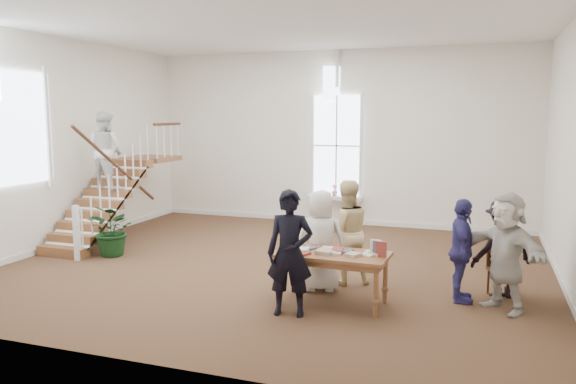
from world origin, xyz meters
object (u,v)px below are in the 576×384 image
at_px(person_yellow, 346,232).
at_px(side_chair, 501,264).
at_px(elderly_woman, 321,240).
at_px(woman_cluster_a, 461,251).
at_px(woman_cluster_c, 506,252).
at_px(floor_plant, 113,230).
at_px(police_officer, 290,253).
at_px(woman_cluster_b, 502,249).
at_px(library_table, 332,258).

xyz_separation_m(person_yellow, side_chair, (2.48, 0.18, -0.38)).
xyz_separation_m(elderly_woman, woman_cluster_a, (2.19, 0.14, -0.03)).
relative_size(woman_cluster_c, floor_plant, 1.66).
height_order(floor_plant, side_chair, floor_plant).
bearing_deg(woman_cluster_a, floor_plant, 78.81).
bearing_deg(side_chair, police_officer, -167.52).
xyz_separation_m(elderly_woman, floor_plant, (-4.59, 0.76, -0.30)).
height_order(police_officer, woman_cluster_b, police_officer).
relative_size(police_officer, person_yellow, 1.02).
relative_size(library_table, woman_cluster_a, 1.08).
bearing_deg(floor_plant, police_officer, -24.14).
height_order(person_yellow, woman_cluster_a, person_yellow).
relative_size(woman_cluster_a, woman_cluster_b, 1.03).
distance_m(floor_plant, side_chair, 7.37).
height_order(library_table, woman_cluster_b, woman_cluster_b).
height_order(police_officer, woman_cluster_c, police_officer).
xyz_separation_m(person_yellow, woman_cluster_c, (2.51, -0.56, -0.01)).
relative_size(woman_cluster_b, woman_cluster_c, 0.89).
distance_m(woman_cluster_a, side_chair, 0.85).
distance_m(person_yellow, woman_cluster_c, 2.57).
relative_size(woman_cluster_b, floor_plant, 1.47).
bearing_deg(woman_cluster_a, police_officer, 115.39).
bearing_deg(library_table, person_yellow, 94.50).
height_order(person_yellow, woman_cluster_c, person_yellow).
bearing_deg(woman_cluster_c, person_yellow, -147.95).
height_order(elderly_woman, floor_plant, elderly_woman).
bearing_deg(woman_cluster_c, woman_cluster_a, -153.25).
distance_m(person_yellow, floor_plant, 4.91).
relative_size(police_officer, elderly_woman, 1.09).
distance_m(elderly_woman, floor_plant, 4.66).
distance_m(person_yellow, side_chair, 2.52).
bearing_deg(woman_cluster_b, person_yellow, -28.37).
xyz_separation_m(person_yellow, woman_cluster_a, (1.89, -0.36, -0.09)).
bearing_deg(woman_cluster_b, floor_plant, -31.85).
bearing_deg(woman_cluster_c, floor_plant, -141.78).
distance_m(person_yellow, woman_cluster_b, 2.49).
xyz_separation_m(person_yellow, floor_plant, (-4.89, 0.26, -0.36)).
height_order(elderly_woman, person_yellow, person_yellow).
xyz_separation_m(elderly_woman, person_yellow, (0.30, 0.50, 0.06)).
relative_size(woman_cluster_a, side_chair, 1.76).
relative_size(person_yellow, woman_cluster_c, 1.01).
distance_m(library_table, police_officer, 0.81).
height_order(woman_cluster_c, side_chair, woman_cluster_c).
xyz_separation_m(library_table, side_chair, (2.44, 1.28, -0.21)).
relative_size(elderly_woman, woman_cluster_c, 0.94).
relative_size(police_officer, side_chair, 1.99).
bearing_deg(person_yellow, library_table, 62.85).
bearing_deg(police_officer, woman_cluster_c, 12.96).
height_order(person_yellow, floor_plant, person_yellow).
bearing_deg(woman_cluster_a, woman_cluster_b, -59.11).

